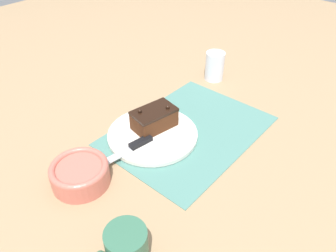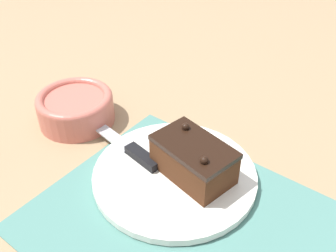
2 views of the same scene
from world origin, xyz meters
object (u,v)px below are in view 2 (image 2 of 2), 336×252
at_px(chocolate_cake, 193,159).
at_px(serving_knife, 129,147).
at_px(cake_plate, 175,175).
at_px(small_bowl, 76,107).

xyz_separation_m(chocolate_cake, serving_knife, (0.12, 0.02, -0.02)).
bearing_deg(cake_plate, serving_knife, 2.44).
xyz_separation_m(chocolate_cake, small_bowl, (0.26, 0.00, -0.01)).
distance_m(serving_knife, small_bowl, 0.15).
xyz_separation_m(cake_plate, small_bowl, (0.24, -0.01, 0.02)).
height_order(serving_knife, small_bowl, small_bowl).
xyz_separation_m(cake_plate, serving_knife, (0.09, 0.00, 0.01)).
distance_m(chocolate_cake, small_bowl, 0.26).
bearing_deg(serving_knife, small_bowl, 92.30).
height_order(chocolate_cake, small_bowl, chocolate_cake).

